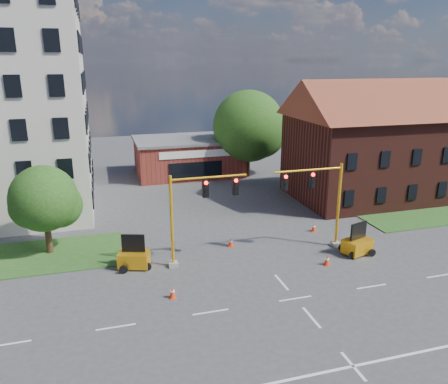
{
  "coord_description": "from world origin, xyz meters",
  "views": [
    {
      "loc": [
        -10.07,
        -20.09,
        13.03
      ],
      "look_at": [
        -1.35,
        10.0,
        3.58
      ],
      "focal_mm": 35.0,
      "sensor_mm": 36.0,
      "label": 1
    }
  ],
  "objects_px": {
    "trailer_east": "(357,244)",
    "pickup_white": "(351,194)",
    "signal_mast_west": "(197,208)",
    "trailer_west": "(134,258)",
    "signal_mast_east": "(318,197)"
  },
  "relations": [
    {
      "from": "trailer_east",
      "to": "pickup_white",
      "type": "bearing_deg",
      "value": 41.95
    },
    {
      "from": "signal_mast_west",
      "to": "trailer_west",
      "type": "relative_size",
      "value": 2.76
    },
    {
      "from": "signal_mast_east",
      "to": "trailer_east",
      "type": "distance_m",
      "value": 4.33
    },
    {
      "from": "signal_mast_east",
      "to": "pickup_white",
      "type": "distance_m",
      "value": 12.51
    },
    {
      "from": "trailer_east",
      "to": "pickup_white",
      "type": "xyz_separation_m",
      "value": [
        5.97,
        10.4,
        0.11
      ]
    },
    {
      "from": "signal_mast_west",
      "to": "signal_mast_east",
      "type": "xyz_separation_m",
      "value": [
        8.71,
        0.0,
        0.0
      ]
    },
    {
      "from": "signal_mast_east",
      "to": "pickup_white",
      "type": "relative_size",
      "value": 1.08
    },
    {
      "from": "signal_mast_west",
      "to": "pickup_white",
      "type": "xyz_separation_m",
      "value": [
        17.06,
        8.78,
        -3.12
      ]
    },
    {
      "from": "trailer_west",
      "to": "signal_mast_east",
      "type": "bearing_deg",
      "value": 15.26
    },
    {
      "from": "signal_mast_west",
      "to": "pickup_white",
      "type": "height_order",
      "value": "signal_mast_west"
    },
    {
      "from": "trailer_east",
      "to": "pickup_white",
      "type": "height_order",
      "value": "trailer_east"
    },
    {
      "from": "trailer_west",
      "to": "trailer_east",
      "type": "distance_m",
      "value": 15.37
    },
    {
      "from": "trailer_east",
      "to": "signal_mast_west",
      "type": "bearing_deg",
      "value": 153.46
    },
    {
      "from": "trailer_west",
      "to": "pickup_white",
      "type": "xyz_separation_m",
      "value": [
        21.18,
        8.21,
        0.11
      ]
    },
    {
      "from": "signal_mast_west",
      "to": "signal_mast_east",
      "type": "bearing_deg",
      "value": 0.0
    }
  ]
}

